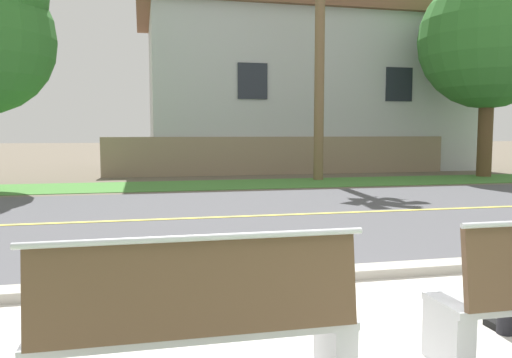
# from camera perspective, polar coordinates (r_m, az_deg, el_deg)

# --- Properties ---
(ground_plane) EXTENTS (140.00, 140.00, 0.00)m
(ground_plane) POSITION_cam_1_polar(r_m,az_deg,el_deg) (10.85, -4.35, -3.02)
(ground_plane) COLOR #665B4C
(curb_edge) EXTENTS (44.00, 0.30, 0.11)m
(curb_edge) POSITION_cam_1_polar(r_m,az_deg,el_deg) (5.42, 4.53, -10.82)
(curb_edge) COLOR #ADA89E
(curb_edge) RESTS_ON ground_plane
(street_asphalt) EXTENTS (52.00, 8.00, 0.01)m
(street_asphalt) POSITION_cam_1_polar(r_m,az_deg,el_deg) (9.38, -3.02, -4.28)
(street_asphalt) COLOR #515156
(street_asphalt) RESTS_ON ground_plane
(road_centre_line) EXTENTS (48.00, 0.14, 0.01)m
(road_centre_line) POSITION_cam_1_polar(r_m,az_deg,el_deg) (9.38, -3.02, -4.25)
(road_centre_line) COLOR #E0CC4C
(road_centre_line) RESTS_ON ground_plane
(far_verge_grass) EXTENTS (48.00, 2.80, 0.02)m
(far_verge_grass) POSITION_cam_1_polar(r_m,az_deg,el_deg) (15.08, -6.73, -0.69)
(far_verge_grass) COLOR #478438
(far_verge_grass) RESTS_ON ground_plane
(bench_left) EXTENTS (1.87, 0.48, 1.01)m
(bench_left) POSITION_cam_1_polar(r_m,az_deg,el_deg) (3.04, -6.58, -15.93)
(bench_left) COLOR silver
(bench_left) RESTS_ON ground_plane
(shade_tree_left) EXTENTS (4.76, 4.76, 7.86)m
(shade_tree_left) POSITION_cam_1_polar(r_m,az_deg,el_deg) (19.98, 25.21, 14.99)
(shade_tree_left) COLOR brown
(shade_tree_left) RESTS_ON ground_plane
(garden_wall) EXTENTS (13.00, 0.36, 1.40)m
(garden_wall) POSITION_cam_1_polar(r_m,az_deg,el_deg) (19.00, 2.94, 2.65)
(garden_wall) COLOR gray
(garden_wall) RESTS_ON ground_plane
(house_across_street) EXTENTS (13.97, 6.91, 6.81)m
(house_across_street) POSITION_cam_1_polar(r_m,az_deg,el_deg) (22.64, 5.16, 10.01)
(house_across_street) COLOR #B7BCC1
(house_across_street) RESTS_ON ground_plane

